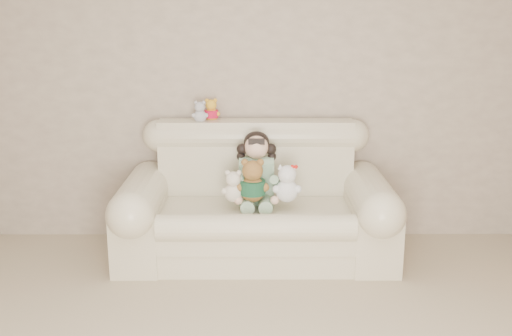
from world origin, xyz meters
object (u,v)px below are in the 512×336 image
at_px(sofa, 256,194).
at_px(white_cat, 287,179).
at_px(seated_child, 256,168).
at_px(brown_teddy, 253,176).
at_px(cream_teddy, 233,183).

bearing_deg(sofa, white_cat, -29.80).
xyz_separation_m(sofa, seated_child, (0.00, 0.08, 0.19)).
height_order(brown_teddy, cream_teddy, brown_teddy).
bearing_deg(brown_teddy, seated_child, 92.83).
bearing_deg(seated_child, sofa, -92.47).
xyz_separation_m(sofa, white_cat, (0.23, -0.13, 0.16)).
distance_m(brown_teddy, white_cat, 0.26).
bearing_deg(seated_child, brown_teddy, -97.75).
bearing_deg(cream_teddy, seated_child, 42.35).
bearing_deg(cream_teddy, white_cat, -8.64).
relative_size(sofa, white_cat, 6.15).
relative_size(brown_teddy, white_cat, 1.13).
xyz_separation_m(seated_child, white_cat, (0.23, -0.21, -0.04)).
bearing_deg(white_cat, brown_teddy, 173.18).
distance_m(sofa, brown_teddy, 0.22).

